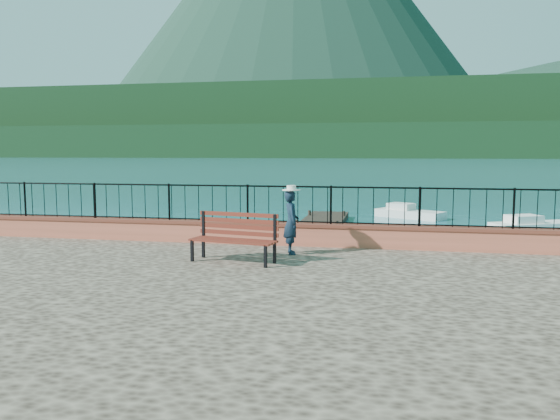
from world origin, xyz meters
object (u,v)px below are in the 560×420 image
at_px(boat_0, 214,244).
at_px(boat_2, 535,223).
at_px(boat_4, 410,211).
at_px(person, 291,222).
at_px(park_bench, 234,248).

relative_size(boat_0, boat_2, 0.85).
xyz_separation_m(boat_2, boat_4, (-5.37, 4.20, 0.00)).
xyz_separation_m(person, boat_4, (3.43, 17.85, -1.56)).
xyz_separation_m(person, boat_0, (-3.71, 5.34, -1.56)).
bearing_deg(boat_0, boat_4, 35.90).
bearing_deg(boat_0, park_bench, -92.49).
bearing_deg(park_bench, boat_4, 87.63).
relative_size(park_bench, boat_2, 0.50).
distance_m(person, boat_4, 18.25).
bearing_deg(boat_4, boat_0, -87.90).
bearing_deg(park_bench, person, 59.39).
distance_m(park_bench, boat_0, 7.15).
bearing_deg(person, boat_0, 16.56).
bearing_deg(boat_4, boat_2, -6.19).
distance_m(boat_2, boat_4, 6.82).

